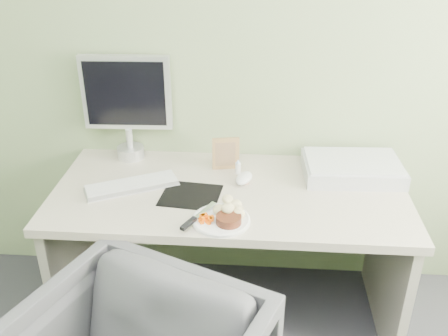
# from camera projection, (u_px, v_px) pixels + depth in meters

# --- Properties ---
(wall_back) EXTENTS (3.50, 0.00, 3.50)m
(wall_back) POSITION_uv_depth(u_px,v_px,m) (236.00, 33.00, 2.30)
(wall_back) COLOR gray
(wall_back) RESTS_ON floor
(desk) EXTENTS (1.60, 0.75, 0.73)m
(desk) POSITION_uv_depth(u_px,v_px,m) (230.00, 224.00, 2.34)
(desk) COLOR beige
(desk) RESTS_ON floor
(plate) EXTENTS (0.24, 0.24, 0.01)m
(plate) POSITION_uv_depth(u_px,v_px,m) (221.00, 220.00, 2.03)
(plate) COLOR white
(plate) RESTS_ON desk
(steak) EXTENTS (0.14, 0.14, 0.03)m
(steak) POSITION_uv_depth(u_px,v_px,m) (229.00, 219.00, 1.99)
(steak) COLOR black
(steak) RESTS_ON plate
(potato_pile) EXTENTS (0.12, 0.10, 0.06)m
(potato_pile) POSITION_uv_depth(u_px,v_px,m) (231.00, 206.00, 2.06)
(potato_pile) COLOR tan
(potato_pile) RESTS_ON plate
(carrot_heap) EXTENTS (0.07, 0.06, 0.04)m
(carrot_heap) POSITION_uv_depth(u_px,v_px,m) (205.00, 217.00, 2.01)
(carrot_heap) COLOR #F25905
(carrot_heap) RESTS_ON plate
(steak_knife) EXTENTS (0.13, 0.22, 0.02)m
(steak_knife) POSITION_uv_depth(u_px,v_px,m) (194.00, 219.00, 2.00)
(steak_knife) COLOR silver
(steak_knife) RESTS_ON plate
(mousepad) EXTENTS (0.28, 0.25, 0.00)m
(mousepad) POSITION_uv_depth(u_px,v_px,m) (191.00, 195.00, 2.21)
(mousepad) COLOR black
(mousepad) RESTS_ON desk
(keyboard) EXTENTS (0.42, 0.29, 0.02)m
(keyboard) POSITION_uv_depth(u_px,v_px,m) (132.00, 185.00, 2.27)
(keyboard) COLOR white
(keyboard) RESTS_ON desk
(computer_mouse) EXTENTS (0.10, 0.14, 0.04)m
(computer_mouse) POSITION_uv_depth(u_px,v_px,m) (244.00, 178.00, 2.31)
(computer_mouse) COLOR white
(computer_mouse) RESTS_ON desk
(photo_frame) EXTENTS (0.13, 0.04, 0.16)m
(photo_frame) POSITION_uv_depth(u_px,v_px,m) (226.00, 154.00, 2.40)
(photo_frame) COLOR olive
(photo_frame) RESTS_ON desk
(eyedrop_bottle) EXTENTS (0.03, 0.03, 0.08)m
(eyedrop_bottle) POSITION_uv_depth(u_px,v_px,m) (238.00, 167.00, 2.38)
(eyedrop_bottle) COLOR white
(eyedrop_bottle) RESTS_ON desk
(scanner) EXTENTS (0.47, 0.32, 0.07)m
(scanner) POSITION_uv_depth(u_px,v_px,m) (352.00, 169.00, 2.36)
(scanner) COLOR silver
(scanner) RESTS_ON desk
(monitor) EXTENTS (0.44, 0.14, 0.52)m
(monitor) POSITION_uv_depth(u_px,v_px,m) (127.00, 102.00, 2.43)
(monitor) COLOR silver
(monitor) RESTS_ON desk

